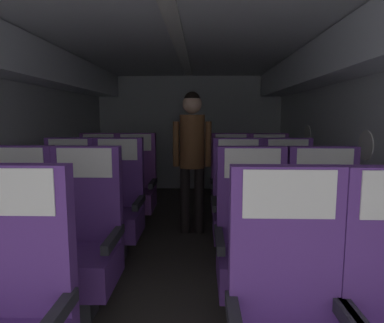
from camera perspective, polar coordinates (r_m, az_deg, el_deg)
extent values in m
cube|color=#3D3833|center=(3.25, -2.52, -16.71)|extent=(3.55, 6.87, 0.02)
cube|color=silver|center=(3.30, 27.78, 1.69)|extent=(0.08, 6.47, 2.07)
cube|color=silver|center=(3.05, -2.77, 21.74)|extent=(3.43, 6.47, 0.06)
cube|color=#B6BBBB|center=(6.21, -0.41, 4.90)|extent=(3.43, 0.06, 2.07)
cube|color=silver|center=(3.43, -28.57, 15.53)|extent=(0.39, 6.21, 0.36)
cube|color=silver|center=(3.24, 24.85, 16.27)|extent=(0.39, 6.21, 0.36)
cube|color=white|center=(3.04, -2.76, 21.01)|extent=(0.12, 5.82, 0.02)
cylinder|color=white|center=(3.28, 27.12, 2.42)|extent=(0.01, 0.26, 0.26)
cylinder|color=white|center=(4.79, 18.82, 4.20)|extent=(0.01, 0.26, 0.26)
cube|color=#5B3384|center=(1.70, -26.94, -11.71)|extent=(0.47, 0.09, 0.67)
cube|color=#28282D|center=(1.54, -22.28, -23.57)|extent=(0.05, 0.42, 0.06)
cube|color=silver|center=(1.60, -28.25, -4.56)|extent=(0.37, 0.01, 0.20)
cube|color=#5B3384|center=(1.53, 15.24, -13.19)|extent=(0.47, 0.09, 0.67)
cube|color=silver|center=(1.42, 16.01, -5.34)|extent=(0.37, 0.01, 0.20)
cube|color=#38383D|center=(2.74, -27.82, -19.57)|extent=(0.17, 0.18, 0.23)
cube|color=#5B3384|center=(2.65, -28.13, -15.19)|extent=(0.47, 0.50, 0.23)
cube|color=#5B3384|center=(2.69, -26.58, -4.75)|extent=(0.47, 0.09, 0.67)
cube|color=#28282D|center=(2.48, -23.84, -11.49)|extent=(0.05, 0.42, 0.06)
cube|color=silver|center=(2.61, -27.37, -0.12)|extent=(0.37, 0.01, 0.20)
cube|color=#38383D|center=(2.54, -17.96, -21.25)|extent=(0.17, 0.18, 0.23)
cube|color=#5B3384|center=(2.44, -18.19, -16.59)|extent=(0.47, 0.50, 0.23)
cube|color=#5B3384|center=(2.49, -17.03, -5.23)|extent=(0.47, 0.09, 0.67)
cube|color=#28282D|center=(2.31, -13.04, -12.46)|extent=(0.05, 0.42, 0.06)
cube|color=#28282D|center=(2.45, -23.41, -11.66)|extent=(0.05, 0.42, 0.06)
cube|color=silver|center=(2.40, -17.61, -0.22)|extent=(0.37, 0.01, 0.20)
cube|color=#38383D|center=(2.57, 21.62, -21.13)|extent=(0.17, 0.18, 0.23)
cube|color=#5B3384|center=(2.47, 21.88, -16.51)|extent=(0.47, 0.50, 0.23)
cube|color=#5B3384|center=(2.51, 20.79, -5.26)|extent=(0.47, 0.09, 0.67)
cube|color=#28282D|center=(2.48, 27.07, -11.66)|extent=(0.05, 0.42, 0.06)
cube|color=#28282D|center=(2.33, 16.84, -12.39)|extent=(0.05, 0.42, 0.06)
cube|color=silver|center=(2.43, 21.41, -0.31)|extent=(0.37, 0.01, 0.20)
cube|color=#38383D|center=(2.45, 10.16, -22.19)|extent=(0.17, 0.18, 0.23)
cube|color=#5B3384|center=(2.35, 10.29, -17.38)|extent=(0.47, 0.50, 0.23)
cube|color=#5B3384|center=(2.39, 9.81, -5.51)|extent=(0.47, 0.09, 0.67)
cube|color=#28282D|center=(2.31, 16.03, -12.50)|extent=(0.05, 0.42, 0.06)
cube|color=#28282D|center=(2.25, 4.62, -12.84)|extent=(0.05, 0.42, 0.06)
cube|color=silver|center=(2.30, 10.11, -0.31)|extent=(0.37, 0.01, 0.20)
cube|color=#38383D|center=(3.49, -20.33, -13.24)|extent=(0.17, 0.18, 0.23)
cube|color=#5B3384|center=(3.42, -20.50, -9.68)|extent=(0.47, 0.50, 0.23)
cube|color=#5B3384|center=(3.50, -19.60, -1.69)|extent=(0.47, 0.09, 0.67)
cube|color=#28282D|center=(3.29, -17.03, -6.54)|extent=(0.05, 0.42, 0.06)
cube|color=#28282D|center=(3.45, -24.12, -6.19)|extent=(0.05, 0.42, 0.06)
cube|color=silver|center=(3.43, -20.06, 1.90)|extent=(0.37, 0.01, 0.20)
cube|color=#38383D|center=(3.36, -12.59, -13.79)|extent=(0.17, 0.18, 0.23)
cube|color=#5B3384|center=(3.28, -12.70, -10.10)|extent=(0.47, 0.50, 0.23)
cube|color=#5B3384|center=(3.37, -12.07, -1.77)|extent=(0.47, 0.09, 0.67)
cube|color=#28282D|center=(3.18, -8.87, -6.78)|extent=(0.05, 0.42, 0.06)
cube|color=#28282D|center=(3.29, -16.60, -6.52)|extent=(0.05, 0.42, 0.06)
cube|color=silver|center=(3.29, -12.38, 1.97)|extent=(0.37, 0.01, 0.20)
cube|color=#38383D|center=(3.36, 15.90, -13.85)|extent=(0.17, 0.18, 0.23)
cube|color=#5B3384|center=(3.29, 16.05, -10.18)|extent=(0.47, 0.50, 0.23)
cube|color=#5B3384|center=(3.38, 15.47, -1.86)|extent=(0.47, 0.09, 0.67)
cube|color=#28282D|center=(3.30, 19.97, -6.63)|extent=(0.05, 0.42, 0.06)
cube|color=#28282D|center=(3.18, 12.26, -6.83)|extent=(0.05, 0.42, 0.06)
cube|color=silver|center=(3.30, 15.81, 1.87)|extent=(0.37, 0.01, 0.20)
cube|color=#38383D|center=(3.27, 7.78, -14.26)|extent=(0.17, 0.18, 0.23)
cube|color=#5B3384|center=(3.19, 7.86, -10.49)|extent=(0.47, 0.50, 0.23)
cube|color=#5B3384|center=(3.28, 7.62, -1.92)|extent=(0.47, 0.09, 0.67)
cube|color=#28282D|center=(3.17, 11.98, -6.90)|extent=(0.05, 0.42, 0.06)
cube|color=#28282D|center=(3.12, 3.81, -6.98)|extent=(0.05, 0.42, 0.06)
cube|color=silver|center=(3.20, 7.78, 1.92)|extent=(0.37, 0.01, 0.20)
cube|color=#38383D|center=(4.30, -15.62, -9.10)|extent=(0.17, 0.18, 0.23)
cube|color=#753D8E|center=(4.24, -15.73, -6.17)|extent=(0.47, 0.50, 0.23)
cube|color=#753D8E|center=(4.35, -15.14, 0.21)|extent=(0.47, 0.09, 0.67)
cube|color=#28282D|center=(4.13, -12.86, -3.54)|extent=(0.05, 0.42, 0.06)
cube|color=#28282D|center=(4.27, -18.69, -3.41)|extent=(0.05, 0.42, 0.06)
cube|color=silver|center=(4.28, -15.43, 3.12)|extent=(0.37, 0.01, 0.20)
cube|color=#38383D|center=(4.18, -9.55, -9.38)|extent=(0.17, 0.18, 0.23)
cube|color=#753D8E|center=(4.12, -9.62, -6.38)|extent=(0.47, 0.50, 0.23)
cube|color=#753D8E|center=(4.24, -9.22, 0.18)|extent=(0.47, 0.09, 0.67)
cube|color=#28282D|center=(4.04, -6.57, -3.65)|extent=(0.05, 0.42, 0.06)
cube|color=#28282D|center=(4.13, -12.73, -3.55)|extent=(0.05, 0.42, 0.06)
cube|color=silver|center=(4.17, -9.41, 3.18)|extent=(0.37, 0.01, 0.20)
cube|color=#38383D|center=(4.18, 12.88, -9.49)|extent=(0.17, 0.18, 0.23)
cube|color=#753D8E|center=(4.12, 12.97, -6.48)|extent=(0.47, 0.50, 0.23)
cube|color=#753D8E|center=(4.23, 12.61, 0.09)|extent=(0.47, 0.09, 0.67)
cube|color=#28282D|center=(4.12, 16.11, -3.68)|extent=(0.05, 0.42, 0.06)
cube|color=#28282D|center=(4.03, 9.94, -3.73)|extent=(0.05, 0.42, 0.06)
cube|color=silver|center=(4.16, 12.83, 3.09)|extent=(0.37, 0.01, 0.20)
cube|color=#38383D|center=(4.14, 6.53, -9.51)|extent=(0.17, 0.18, 0.23)
cube|color=#753D8E|center=(4.08, 6.58, -6.47)|extent=(0.47, 0.50, 0.23)
cube|color=#753D8E|center=(4.19, 6.43, 0.16)|extent=(0.47, 0.09, 0.67)
cube|color=#28282D|center=(4.06, 9.77, -3.66)|extent=(0.05, 0.42, 0.06)
cube|color=#28282D|center=(4.02, 3.44, -3.67)|extent=(0.05, 0.42, 0.06)
cube|color=silver|center=(4.12, 6.54, 3.18)|extent=(0.37, 0.01, 0.20)
cylinder|color=black|center=(3.90, -1.16, -6.51)|extent=(0.11, 0.11, 0.75)
cylinder|color=black|center=(3.89, 1.21, -6.53)|extent=(0.11, 0.11, 0.75)
cylinder|color=brown|center=(3.79, 0.03, 3.39)|extent=(0.28, 0.28, 0.59)
cylinder|color=brown|center=(3.80, -2.69, 2.95)|extent=(0.07, 0.07, 0.50)
cylinder|color=brown|center=(3.79, 2.75, 2.94)|extent=(0.07, 0.07, 0.50)
sphere|color=tan|center=(3.78, 0.03, 9.64)|extent=(0.21, 0.21, 0.21)
sphere|color=black|center=(3.78, 0.03, 10.29)|extent=(0.18, 0.18, 0.18)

